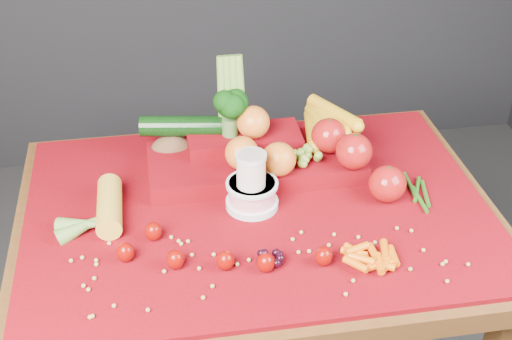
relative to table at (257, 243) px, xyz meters
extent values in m
cube|color=#3D230E|center=(0.00, 0.00, 0.07)|extent=(1.10, 0.80, 0.05)
cube|color=#3D230E|center=(-0.48, 0.33, -0.31)|extent=(0.06, 0.06, 0.70)
cube|color=#3D230E|center=(0.48, 0.33, -0.31)|extent=(0.06, 0.06, 0.70)
cube|color=#6F0308|center=(0.00, 0.00, 0.10)|extent=(1.05, 0.75, 0.01)
cylinder|color=beige|center=(-0.02, -0.01, 0.18)|extent=(0.06, 0.06, 0.15)
cylinder|color=silver|center=(-0.02, -0.01, 0.25)|extent=(0.07, 0.07, 0.01)
cylinder|color=silver|center=(-0.01, 0.00, 0.12)|extent=(0.12, 0.12, 0.02)
cylinder|color=#F5A0B4|center=(-0.01, 0.00, 0.15)|extent=(0.11, 0.11, 0.05)
cylinder|color=silver|center=(-0.01, 0.00, 0.17)|extent=(0.12, 0.12, 0.01)
ellipsoid|color=#7C0003|center=(-0.24, -0.08, 0.13)|extent=(0.04, 0.04, 0.04)
cone|color=#0C420B|center=(-0.24, -0.08, 0.15)|extent=(0.03, 0.03, 0.01)
ellipsoid|color=#7C0003|center=(-0.30, -0.14, 0.13)|extent=(0.04, 0.04, 0.04)
cone|color=#0C420B|center=(-0.30, -0.14, 0.15)|extent=(0.03, 0.03, 0.01)
ellipsoid|color=#7C0003|center=(-0.20, -0.18, 0.13)|extent=(0.04, 0.04, 0.04)
cone|color=#0C420B|center=(-0.20, -0.18, 0.15)|extent=(0.03, 0.03, 0.01)
ellipsoid|color=#7C0003|center=(-0.10, -0.20, 0.13)|extent=(0.04, 0.04, 0.04)
cone|color=#0C420B|center=(-0.10, -0.20, 0.15)|extent=(0.03, 0.03, 0.01)
ellipsoid|color=#7C0003|center=(-0.02, -0.22, 0.13)|extent=(0.04, 0.04, 0.04)
cone|color=#0C420B|center=(-0.02, -0.22, 0.15)|extent=(0.03, 0.03, 0.01)
ellipsoid|color=#7C0003|center=(0.10, -0.22, 0.13)|extent=(0.04, 0.04, 0.04)
cone|color=#0C420B|center=(0.10, -0.22, 0.15)|extent=(0.03, 0.03, 0.01)
cylinder|color=gold|center=(-0.33, 0.02, 0.13)|extent=(0.06, 0.18, 0.06)
ellipsoid|color=#4F3822|center=(-0.18, 0.23, 0.14)|extent=(0.10, 0.07, 0.07)
cube|color=#6F0308|center=(0.02, 0.15, 0.13)|extent=(0.52, 0.22, 0.04)
cube|color=#6F0308|center=(0.00, 0.20, 0.17)|extent=(0.28, 0.12, 0.03)
sphere|color=maroon|center=(0.24, 0.06, 0.20)|extent=(0.09, 0.09, 0.09)
sphere|color=maroon|center=(0.30, -0.02, 0.15)|extent=(0.09, 0.09, 0.09)
sphere|color=maroon|center=(0.20, 0.14, 0.20)|extent=(0.09, 0.09, 0.09)
sphere|color=#CC4D13|center=(-0.02, 0.10, 0.19)|extent=(0.08, 0.08, 0.08)
sphere|color=#CC4D13|center=(0.06, 0.06, 0.19)|extent=(0.08, 0.08, 0.08)
sphere|color=#CC4D13|center=(0.02, 0.18, 0.23)|extent=(0.08, 0.08, 0.08)
cylinder|color=#C79809|center=(0.18, 0.22, 0.17)|extent=(0.06, 0.18, 0.04)
cylinder|color=#C79809|center=(0.20, 0.22, 0.18)|extent=(0.04, 0.18, 0.04)
cylinder|color=#C79809|center=(0.22, 0.22, 0.20)|extent=(0.08, 0.18, 0.04)
cylinder|color=#C79809|center=(0.23, 0.22, 0.21)|extent=(0.11, 0.17, 0.04)
cylinder|color=#3F662D|center=(-0.03, 0.20, 0.21)|extent=(0.04, 0.04, 0.04)
cylinder|color=olive|center=(-0.05, 0.24, 0.26)|extent=(0.03, 0.06, 0.22)
cylinder|color=olive|center=(-0.03, 0.24, 0.26)|extent=(0.02, 0.06, 0.22)
cylinder|color=olive|center=(-0.02, 0.24, 0.26)|extent=(0.02, 0.06, 0.22)
cylinder|color=olive|center=(0.00, 0.24, 0.26)|extent=(0.03, 0.06, 0.22)
cylinder|color=black|center=(-0.14, 0.24, 0.20)|extent=(0.23, 0.09, 0.05)
camera|label=1|loc=(-0.22, -1.30, 1.08)|focal=50.00mm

